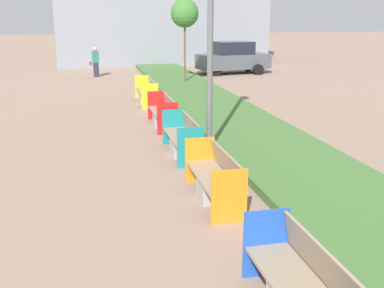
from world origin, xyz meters
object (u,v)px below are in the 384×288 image
at_px(bench_red_frame, 163,115).
at_px(sapling_tree_far, 185,14).
at_px(pedestrian_walking, 96,62).
at_px(parked_car_distant, 233,58).
at_px(bench_teal_frame, 183,140).
at_px(bench_yellow_frame, 147,94).
at_px(bench_orange_frame, 215,181).

xyz_separation_m(bench_red_frame, sapling_tree_far, (2.49, 8.52, 3.04)).
bearing_deg(pedestrian_walking, parked_car_distant, -2.03).
relative_size(sapling_tree_far, pedestrian_walking, 2.50).
distance_m(bench_teal_frame, sapling_tree_far, 12.21).
bearing_deg(bench_yellow_frame, pedestrian_walking, 101.97).
bearing_deg(bench_teal_frame, pedestrian_walking, 96.61).
bearing_deg(bench_teal_frame, bench_red_frame, 89.99).
relative_size(bench_orange_frame, bench_yellow_frame, 0.86).
bearing_deg(parked_car_distant, pedestrian_walking, 169.74).
height_order(bench_red_frame, pedestrian_walking, pedestrian_walking).
xyz_separation_m(pedestrian_walking, parked_car_distant, (7.97, -0.28, 0.08)).
height_order(bench_yellow_frame, pedestrian_walking, pedestrian_walking).
bearing_deg(bench_yellow_frame, bench_orange_frame, -90.02).
relative_size(bench_teal_frame, sapling_tree_far, 0.50).
bearing_deg(parked_car_distant, sapling_tree_far, -143.77).
bearing_deg(sapling_tree_far, bench_teal_frame, -102.17).
bearing_deg(bench_orange_frame, sapling_tree_far, 80.22).
bearing_deg(bench_red_frame, pedestrian_walking, 98.21).
xyz_separation_m(bench_red_frame, parked_car_distant, (6.17, 12.13, 0.54)).
xyz_separation_m(bench_orange_frame, sapling_tree_far, (2.49, 14.47, 3.04)).
distance_m(bench_teal_frame, bench_red_frame, 3.04).
xyz_separation_m(bench_teal_frame, bench_red_frame, (0.00, 3.04, 0.00)).
xyz_separation_m(sapling_tree_far, parked_car_distant, (3.68, 3.61, -2.50)).
distance_m(bench_red_frame, bench_yellow_frame, 3.95).
relative_size(bench_yellow_frame, parked_car_distant, 0.55).
bearing_deg(bench_teal_frame, bench_yellow_frame, 89.97).
height_order(bench_yellow_frame, parked_car_distant, parked_car_distant).
distance_m(bench_teal_frame, bench_yellow_frame, 6.99).
bearing_deg(bench_yellow_frame, parked_car_distant, 52.97).
height_order(pedestrian_walking, parked_car_distant, parked_car_distant).
xyz_separation_m(bench_orange_frame, bench_red_frame, (0.00, 5.95, 0.00)).
height_order(sapling_tree_far, parked_car_distant, sapling_tree_far).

